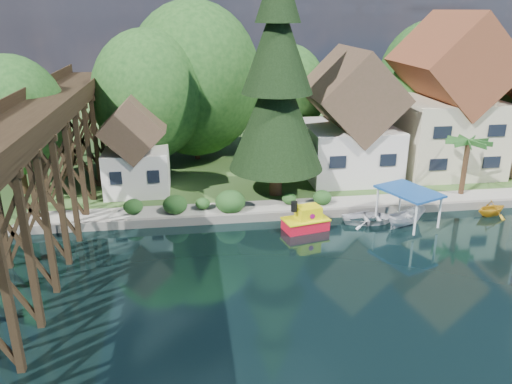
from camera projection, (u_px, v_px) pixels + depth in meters
ground at (313, 273)px, 28.99m from camera, size 140.00×140.00×0.00m
bank at (245, 133)px, 60.50m from camera, size 140.00×52.00×0.50m
seawall at (340, 212)px, 36.84m from camera, size 60.00×0.40×0.62m
promenade at (360, 202)px, 38.23m from camera, size 50.00×2.60×0.06m
trestle_bridge at (36, 171)px, 29.87m from camera, size 4.12×44.18×9.30m
house_left at (349, 124)px, 42.99m from camera, size 7.64×8.64×11.02m
house_center at (446, 105)px, 44.19m from camera, size 8.65×9.18×13.89m
shed at (136, 151)px, 39.71m from camera, size 5.09×5.40×7.85m
bg_trees at (271, 91)px, 46.35m from camera, size 49.90×13.30×10.57m
shrubs at (222, 201)px, 36.57m from camera, size 15.76×2.47×1.70m
conifer at (277, 85)px, 36.95m from camera, size 7.32×7.32×18.01m
palm_tree at (468, 144)px, 38.50m from camera, size 3.70×3.70×4.78m
tugboat at (306, 220)px, 34.54m from camera, size 3.40×2.35×2.25m
boat_white_a at (370, 217)px, 35.81m from camera, size 4.15×3.11×0.82m
boat_canopy at (407, 211)px, 35.00m from camera, size 4.20×4.90×2.66m
boat_yellow at (492, 207)px, 36.88m from camera, size 3.07×2.82×1.36m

